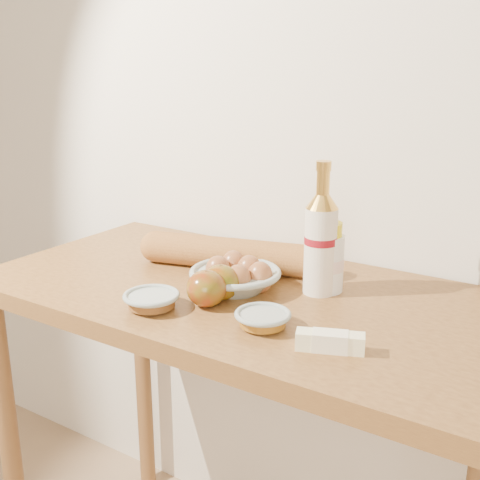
# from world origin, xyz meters

# --- Properties ---
(back_wall) EXTENTS (3.50, 0.02, 2.60)m
(back_wall) POSITION_xyz_m (0.00, 1.51, 1.30)
(back_wall) COLOR silver
(back_wall) RESTS_ON ground
(table) EXTENTS (1.20, 0.60, 0.90)m
(table) POSITION_xyz_m (0.00, 1.18, 0.78)
(table) COLOR olive
(table) RESTS_ON ground
(bourbon_bottle) EXTENTS (0.08, 0.08, 0.28)m
(bourbon_bottle) POSITION_xyz_m (0.14, 1.25, 1.02)
(bourbon_bottle) COLOR beige
(bourbon_bottle) RESTS_ON table
(cream_bottle) EXTENTS (0.08, 0.08, 0.15)m
(cream_bottle) POSITION_xyz_m (0.14, 1.27, 0.97)
(cream_bottle) COLOR white
(cream_bottle) RESTS_ON table
(egg_bowl) EXTENTS (0.26, 0.26, 0.07)m
(egg_bowl) POSITION_xyz_m (-0.02, 1.17, 0.93)
(egg_bowl) COLOR #96A49E
(egg_bowl) RESTS_ON table
(baguette) EXTENTS (0.47, 0.19, 0.08)m
(baguette) POSITION_xyz_m (-0.11, 1.27, 0.94)
(baguette) COLOR #AE7135
(baguette) RESTS_ON table
(apple_redgreen_front) EXTENTS (0.10, 0.10, 0.08)m
(apple_redgreen_front) POSITION_xyz_m (-0.02, 1.06, 0.94)
(apple_redgreen_front) COLOR #95080D
(apple_redgreen_front) RESTS_ON table
(apple_redgreen_right) EXTENTS (0.10, 0.10, 0.07)m
(apple_redgreen_right) POSITION_xyz_m (-0.02, 1.10, 0.94)
(apple_redgreen_right) COLOR #981408
(apple_redgreen_right) RESTS_ON table
(sugar_bowl) EXTENTS (0.12, 0.12, 0.03)m
(sugar_bowl) POSITION_xyz_m (-0.11, 0.99, 0.92)
(sugar_bowl) COLOR #95A29D
(sugar_bowl) RESTS_ON table
(syrup_bowl) EXTENTS (0.12, 0.12, 0.03)m
(syrup_bowl) POSITION_xyz_m (0.13, 1.03, 0.92)
(syrup_bowl) COLOR #919E99
(syrup_bowl) RESTS_ON table
(butter_stick) EXTENTS (0.12, 0.07, 0.03)m
(butter_stick) POSITION_xyz_m (0.27, 1.01, 0.92)
(butter_stick) COLOR #FFFBC5
(butter_stick) RESTS_ON table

